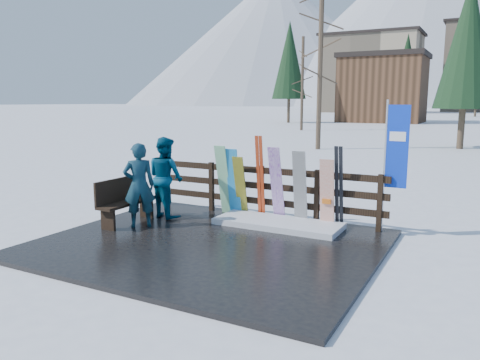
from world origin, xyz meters
The scene contains 18 objects.
ground centered at (0.00, 0.00, 0.00)m, with size 700.00×700.00×0.00m, color white.
deck centered at (0.00, 0.00, 0.04)m, with size 6.00×5.00×0.08m, color black.
fence centered at (0.00, 2.20, 0.74)m, with size 5.60×0.10×1.15m.
snow_patch centered at (0.67, 1.60, 0.14)m, with size 2.62×1.00×0.12m, color white.
bench centered at (-2.31, 0.34, 0.60)m, with size 0.41×1.50×0.97m.
snowboard_0 centered at (-0.59, 1.98, 0.85)m, with size 0.29×0.03×1.55m, color #2792D8.
snowboard_1 centered at (-0.84, 1.98, 0.88)m, with size 0.28×0.03×1.63m, color white.
snowboard_2 centered at (-0.41, 1.98, 0.76)m, with size 0.26×0.03×1.40m, color yellow.
snowboard_3 centered at (0.47, 1.98, 0.89)m, with size 0.26×0.03×1.67m, color white.
snowboard_4 centered at (1.00, 1.98, 0.86)m, with size 0.28×0.03×1.57m, color black.
snowboard_5 centered at (1.59, 1.98, 0.79)m, with size 0.29×0.03×1.43m, color white.
ski_pair_a centered at (0.04, 2.05, 1.00)m, with size 0.16×0.24×1.84m.
ski_pair_b centered at (1.81, 2.05, 0.93)m, with size 0.17×0.29×1.69m.
rental_flag centered at (2.81, 2.25, 1.69)m, with size 0.45×0.04×2.60m.
person_front centered at (-1.83, 0.24, 0.95)m, with size 0.63×0.42×1.74m, color #184E56.
person_back centered at (-1.88, 1.20, 0.98)m, with size 0.87×0.68×1.80m, color navy.
resort_buildings centered at (1.03, 115.41, 9.81)m, with size 73.00×87.60×22.60m.
mountains centered at (-10.50, 328.41, 50.20)m, with size 520.00×260.00×120.00m.
Camera 1 is at (4.40, -7.08, 2.64)m, focal length 35.00 mm.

